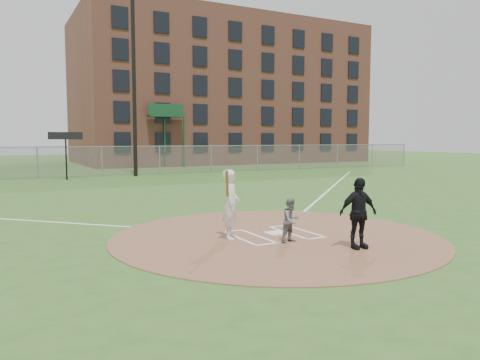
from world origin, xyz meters
name	(u,v)px	position (x,y,z in m)	size (l,w,h in m)	color
ground	(276,236)	(0.00, 0.00, 0.00)	(140.00, 140.00, 0.00)	#315C1F
dirt_circle	(276,236)	(0.00, 0.00, 0.01)	(8.40, 8.40, 0.02)	#8C5E42
home_plate	(275,233)	(0.10, 0.21, 0.04)	(0.48, 0.48, 0.03)	white
foul_line_first	(332,187)	(9.00, 9.00, 0.01)	(0.10, 24.00, 0.01)	white
catcher	(291,220)	(-0.08, -0.81, 0.55)	(0.52, 0.40, 1.06)	slate
umpire	(358,213)	(0.90, -2.04, 0.83)	(0.95, 0.39, 1.61)	black
batters_boxes	(273,234)	(0.00, 0.15, 0.03)	(2.08, 1.88, 0.01)	white
batter_at_plate	(231,204)	(-1.18, 0.23, 0.89)	(0.82, 1.06, 1.78)	silver
outfield_fence	(102,161)	(0.00, 22.00, 1.02)	(56.08, 0.08, 2.03)	slate
brick_warehouse	(218,94)	(16.00, 37.96, 7.50)	(30.00, 17.17, 15.00)	#A25945
light_pole	(134,77)	(2.00, 21.00, 6.61)	(1.20, 0.30, 12.22)	black
scoreboard_sign	(66,141)	(-2.50, 20.20, 2.39)	(2.00, 0.10, 2.93)	black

